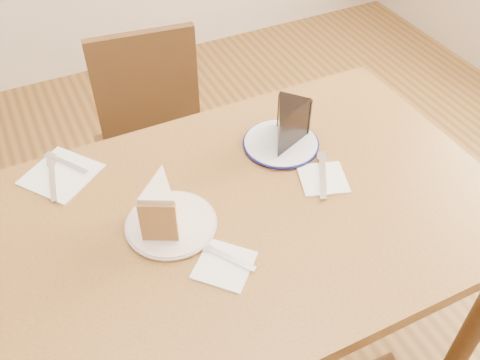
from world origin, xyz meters
name	(u,v)px	position (x,y,z in m)	size (l,w,h in m)	color
ground	(249,360)	(0.00, 0.00, 0.00)	(4.00, 4.00, 0.00)	#4D3214
table	(252,234)	(0.00, 0.00, 0.65)	(1.20, 0.80, 0.75)	brown
chair_far	(160,149)	(-0.04, 0.61, 0.47)	(0.47, 0.47, 0.85)	#352010
plate_cream	(171,224)	(-0.20, 0.03, 0.76)	(0.20, 0.20, 0.01)	silver
plate_navy	(281,144)	(0.17, 0.17, 0.76)	(0.20, 0.20, 0.01)	silver
carrot_cake	(162,203)	(-0.21, 0.05, 0.82)	(0.08, 0.11, 0.11)	white
chocolate_cake	(286,128)	(0.18, 0.16, 0.81)	(0.09, 0.12, 0.10)	black
napkin_cream	(224,265)	(-0.13, -0.13, 0.75)	(0.11, 0.11, 0.00)	white
napkin_navy	(323,179)	(0.20, 0.01, 0.75)	(0.11, 0.11, 0.00)	white
napkin_spare	(61,174)	(-0.39, 0.31, 0.75)	(0.16, 0.16, 0.00)	white
fork_cream	(227,257)	(-0.12, -0.11, 0.76)	(0.01, 0.14, 0.00)	silver
knife_navy	(323,175)	(0.20, 0.02, 0.76)	(0.02, 0.17, 0.00)	white
fork_spare	(66,163)	(-0.37, 0.34, 0.76)	(0.01, 0.14, 0.00)	silver
knife_spare	(53,180)	(-0.41, 0.30, 0.76)	(0.01, 0.16, 0.00)	silver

